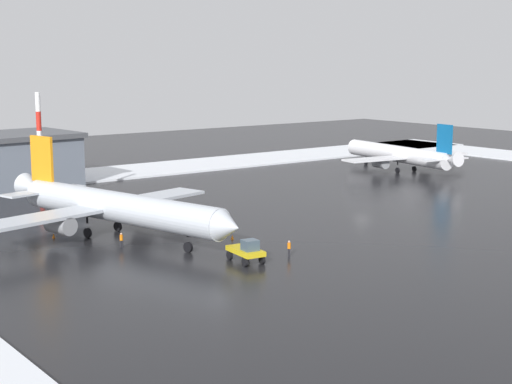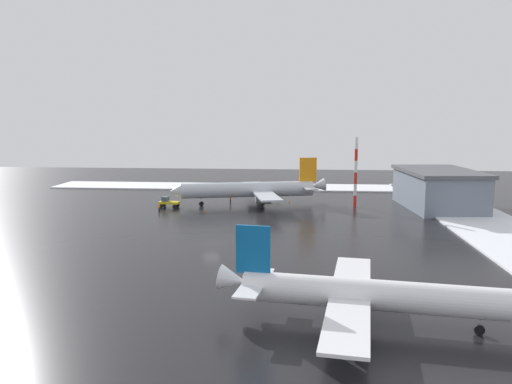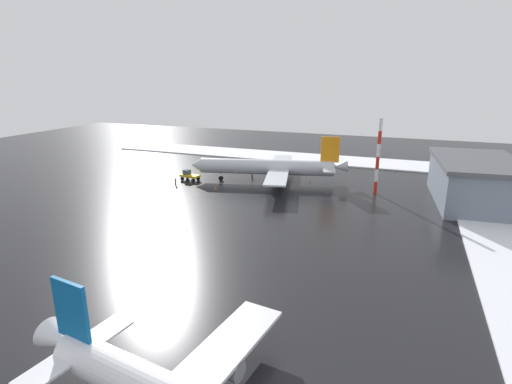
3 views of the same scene
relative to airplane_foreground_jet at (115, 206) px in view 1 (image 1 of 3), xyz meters
name	(u,v)px [view 1 (image 1 of 3)]	position (x,y,z in m)	size (l,w,h in m)	color
ground_plane	(363,206)	(-37.28, 3.13, -3.64)	(240.00, 240.00, 0.00)	black
snow_bank_far	(178,167)	(-37.28, -46.87, -3.47)	(152.00, 16.00, 0.32)	white
airplane_foreground_jet	(115,206)	(0.00, 0.00, 0.00)	(30.73, 36.65, 11.00)	silver
airplane_far_rear	(400,154)	(-67.87, -18.00, -0.49)	(26.68, 32.01, 9.51)	white
pushback_tug	(247,250)	(-5.29, 18.65, -2.35)	(2.77, 4.83, 2.50)	gold
ground_crew_near_tug	(121,239)	(1.97, 5.28, -2.66)	(0.36, 0.36, 1.71)	black
ground_crew_mid_apron	(289,247)	(-10.28, 19.38, -2.66)	(0.36, 0.36, 1.71)	black
antenna_mast	(40,150)	(-0.90, -24.02, 4.38)	(0.70, 0.70, 16.04)	red
traffic_cone_near_nose	(232,237)	(-10.18, 9.24, -3.36)	(0.36, 0.36, 0.55)	orange
traffic_cone_mid_line	(56,226)	(3.56, -8.85, -3.36)	(0.36, 0.36, 0.55)	orange
traffic_cone_wingtip_side	(54,236)	(5.98, -3.82, -3.36)	(0.36, 0.36, 0.55)	orange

